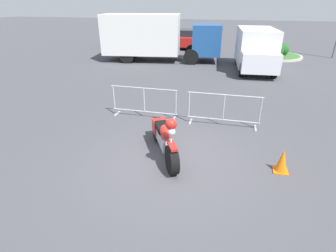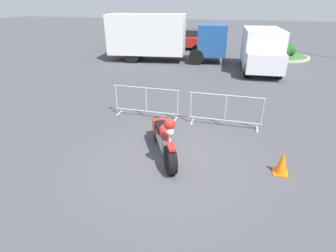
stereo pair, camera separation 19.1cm
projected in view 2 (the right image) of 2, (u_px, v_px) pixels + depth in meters
The scene contains 12 objects.
ground_plane at pixel (167, 163), 6.62m from camera, with size 120.00×120.00×0.00m, color #424247.
motorcycle at pixel (164, 137), 6.78m from camera, with size 1.32×2.19×1.35m.
crowd_barrier_near at pixel (146, 102), 9.06m from camera, with size 2.35×0.48×1.07m.
crowd_barrier_far at pixel (225, 110), 8.35m from camera, with size 2.35×0.48×1.07m.
box_truck at pixel (160, 36), 17.45m from camera, with size 7.96×3.46×2.98m.
delivery_van at pixel (261, 49), 15.11m from camera, with size 2.41×5.16×2.31m.
parked_car_black at pixel (130, 36), 24.68m from camera, with size 1.88×4.34×1.46m.
parked_car_tan at pixel (164, 37), 24.43m from camera, with size 1.75×4.05×1.36m.
parked_car_red at pixel (196, 38), 23.21m from camera, with size 1.96×4.52×1.52m.
pedestrian at pixel (128, 40), 20.82m from camera, with size 0.48×0.48×1.69m.
planter_island at pixel (281, 53), 18.93m from camera, with size 4.02×4.02×1.07m.
traffic_cone at pixel (282, 163), 6.10m from camera, with size 0.34×0.34×0.59m.
Camera 2 is at (1.63, -5.34, 3.68)m, focal length 28.00 mm.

